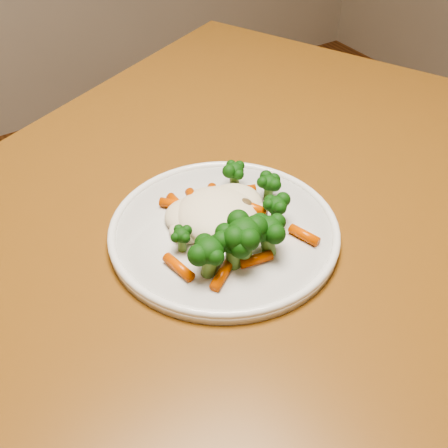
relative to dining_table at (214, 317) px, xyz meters
name	(u,v)px	position (x,y,z in m)	size (l,w,h in m)	color
dining_table	(214,317)	(0.00, 0.00, 0.00)	(1.49, 1.28, 0.75)	brown
plate	(224,232)	(0.04, 0.03, 0.10)	(0.28, 0.28, 0.01)	white
meal	(229,224)	(0.03, 0.02, 0.13)	(0.19, 0.17, 0.05)	beige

